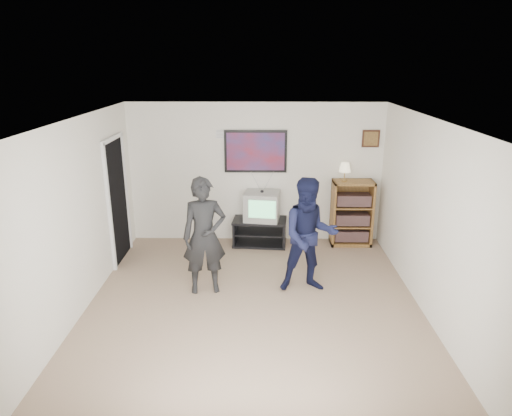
{
  "coord_description": "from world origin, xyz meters",
  "views": [
    {
      "loc": [
        0.1,
        -5.43,
        3.19
      ],
      "look_at": [
        0.03,
        0.81,
        1.15
      ],
      "focal_mm": 32.0,
      "sensor_mm": 36.0,
      "label": 1
    }
  ],
  "objects_px": {
    "media_stand": "(260,232)",
    "bookshelf": "(352,213)",
    "person_tall": "(204,236)",
    "person_short": "(309,236)",
    "crt_television": "(262,206)"
  },
  "relations": [
    {
      "from": "crt_television",
      "to": "person_tall",
      "type": "xyz_separation_m",
      "value": [
        -0.81,
        -1.74,
        0.11
      ]
    },
    {
      "from": "media_stand",
      "to": "bookshelf",
      "type": "bearing_deg",
      "value": 6.46
    },
    {
      "from": "media_stand",
      "to": "bookshelf",
      "type": "distance_m",
      "value": 1.68
    },
    {
      "from": "person_tall",
      "to": "media_stand",
      "type": "bearing_deg",
      "value": 55.53
    },
    {
      "from": "media_stand",
      "to": "person_tall",
      "type": "xyz_separation_m",
      "value": [
        -0.77,
        -1.74,
        0.6
      ]
    },
    {
      "from": "person_tall",
      "to": "person_short",
      "type": "distance_m",
      "value": 1.47
    },
    {
      "from": "media_stand",
      "to": "person_short",
      "type": "height_order",
      "value": "person_short"
    },
    {
      "from": "crt_television",
      "to": "person_tall",
      "type": "relative_size",
      "value": 0.36
    },
    {
      "from": "media_stand",
      "to": "crt_television",
      "type": "distance_m",
      "value": 0.49
    },
    {
      "from": "bookshelf",
      "to": "person_tall",
      "type": "distance_m",
      "value": 3.01
    },
    {
      "from": "bookshelf",
      "to": "person_short",
      "type": "bearing_deg",
      "value": -118.25
    },
    {
      "from": "crt_television",
      "to": "bookshelf",
      "type": "height_order",
      "value": "bookshelf"
    },
    {
      "from": "person_tall",
      "to": "person_short",
      "type": "bearing_deg",
      "value": -8.9
    },
    {
      "from": "media_stand",
      "to": "person_short",
      "type": "bearing_deg",
      "value": -62.75
    },
    {
      "from": "media_stand",
      "to": "bookshelf",
      "type": "height_order",
      "value": "bookshelf"
    }
  ]
}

